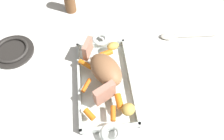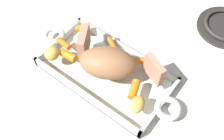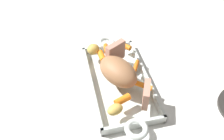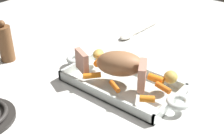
{
  "view_description": "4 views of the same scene",
  "coord_description": "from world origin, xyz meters",
  "px_view_note": "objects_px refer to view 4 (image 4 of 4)",
  "views": [
    {
      "loc": [
        -0.42,
        0.02,
        0.71
      ],
      "look_at": [
        0.01,
        -0.03,
        0.07
      ],
      "focal_mm": 33.66,
      "sensor_mm": 36.0,
      "label": 1
    },
    {
      "loc": [
        0.26,
        -0.32,
        0.67
      ],
      "look_at": [
        0.03,
        -0.0,
        0.05
      ],
      "focal_mm": 42.54,
      "sensor_mm": 36.0,
      "label": 2
    },
    {
      "loc": [
        0.52,
        -0.15,
        0.63
      ],
      "look_at": [
        -0.02,
        -0.02,
        0.06
      ],
      "focal_mm": 36.83,
      "sensor_mm": 36.0,
      "label": 3
    },
    {
      "loc": [
        -0.5,
        0.67,
        0.56
      ],
      "look_at": [
        0.02,
        0.03,
        0.07
      ],
      "focal_mm": 48.55,
      "sensor_mm": 36.0,
      "label": 4
    }
  ],
  "objects_px": {
    "baby_carrot_northwest": "(92,76)",
    "potato_whole": "(171,77)",
    "serving_spoon": "(135,32)",
    "potato_golden_small": "(98,54)",
    "baby_carrot_southwest": "(147,99)",
    "roasting_dish": "(121,83)",
    "pepper_mill": "(5,43)",
    "roast_slice_thin": "(142,75)",
    "roast_slice_thick": "(82,61)",
    "baby_carrot_southeast": "(115,86)",
    "baby_carrot_center_left": "(156,79)",
    "pork_roast": "(120,64)",
    "baby_carrot_northeast": "(99,61)",
    "baby_carrot_center_right": "(163,88)"
  },
  "relations": [
    {
      "from": "pork_roast",
      "to": "roast_slice_thick",
      "type": "xyz_separation_m",
      "value": [
        0.11,
        0.06,
        -0.0
      ]
    },
    {
      "from": "serving_spoon",
      "to": "baby_carrot_center_left",
      "type": "bearing_deg",
      "value": 46.0
    },
    {
      "from": "baby_carrot_northeast",
      "to": "baby_carrot_center_right",
      "type": "distance_m",
      "value": 0.26
    },
    {
      "from": "serving_spoon",
      "to": "pepper_mill",
      "type": "bearing_deg",
      "value": -22.56
    },
    {
      "from": "serving_spoon",
      "to": "baby_carrot_northeast",
      "type": "bearing_deg",
      "value": 18.1
    },
    {
      "from": "roast_slice_thick",
      "to": "pork_roast",
      "type": "bearing_deg",
      "value": -151.46
    },
    {
      "from": "roast_slice_thick",
      "to": "baby_carrot_northeast",
      "type": "relative_size",
      "value": 1.35
    },
    {
      "from": "potato_whole",
      "to": "potato_golden_small",
      "type": "bearing_deg",
      "value": 3.31
    },
    {
      "from": "baby_carrot_center_right",
      "to": "pepper_mill",
      "type": "xyz_separation_m",
      "value": [
        0.59,
        0.14,
        0.02
      ]
    },
    {
      "from": "baby_carrot_center_right",
      "to": "roast_slice_thin",
      "type": "bearing_deg",
      "value": 18.83
    },
    {
      "from": "roast_slice_thin",
      "to": "roast_slice_thick",
      "type": "bearing_deg",
      "value": 12.61
    },
    {
      "from": "baby_carrot_center_left",
      "to": "baby_carrot_southeast",
      "type": "distance_m",
      "value": 0.14
    },
    {
      "from": "roast_slice_thin",
      "to": "serving_spoon",
      "type": "relative_size",
      "value": 0.32
    },
    {
      "from": "roasting_dish",
      "to": "roast_slice_thin",
      "type": "relative_size",
      "value": 6.12
    },
    {
      "from": "roast_slice_thin",
      "to": "baby_carrot_northwest",
      "type": "bearing_deg",
      "value": 21.9
    },
    {
      "from": "baby_carrot_northeast",
      "to": "pepper_mill",
      "type": "height_order",
      "value": "pepper_mill"
    },
    {
      "from": "baby_carrot_southwest",
      "to": "roasting_dish",
      "type": "bearing_deg",
      "value": -24.75
    },
    {
      "from": "serving_spoon",
      "to": "potato_whole",
      "type": "bearing_deg",
      "value": 51.48
    },
    {
      "from": "baby_carrot_southwest",
      "to": "pepper_mill",
      "type": "xyz_separation_m",
      "value": [
        0.59,
        0.06,
        0.02
      ]
    },
    {
      "from": "pepper_mill",
      "to": "roasting_dish",
      "type": "bearing_deg",
      "value": -164.27
    },
    {
      "from": "baby_carrot_center_left",
      "to": "potato_whole",
      "type": "distance_m",
      "value": 0.05
    },
    {
      "from": "potato_whole",
      "to": "potato_golden_small",
      "type": "relative_size",
      "value": 0.93
    },
    {
      "from": "serving_spoon",
      "to": "potato_golden_small",
      "type": "bearing_deg",
      "value": 14.09
    },
    {
      "from": "pork_roast",
      "to": "serving_spoon",
      "type": "bearing_deg",
      "value": -62.55
    },
    {
      "from": "baby_carrot_northwest",
      "to": "potato_whole",
      "type": "xyz_separation_m",
      "value": [
        -0.21,
        -0.13,
        0.01
      ]
    },
    {
      "from": "baby_carrot_northeast",
      "to": "pork_roast",
      "type": "bearing_deg",
      "value": 173.86
    },
    {
      "from": "baby_carrot_southwest",
      "to": "serving_spoon",
      "type": "relative_size",
      "value": 0.17
    },
    {
      "from": "roasting_dish",
      "to": "pepper_mill",
      "type": "height_order",
      "value": "pepper_mill"
    },
    {
      "from": "roast_slice_thick",
      "to": "baby_carrot_southeast",
      "type": "bearing_deg",
      "value": 173.86
    },
    {
      "from": "pork_roast",
      "to": "baby_carrot_southwest",
      "type": "xyz_separation_m",
      "value": [
        -0.15,
        0.07,
        -0.03
      ]
    },
    {
      "from": "baby_carrot_southwest",
      "to": "potato_whole",
      "type": "relative_size",
      "value": 0.91
    },
    {
      "from": "roast_slice_thin",
      "to": "potato_whole",
      "type": "height_order",
      "value": "roast_slice_thin"
    },
    {
      "from": "baby_carrot_southeast",
      "to": "potato_golden_small",
      "type": "xyz_separation_m",
      "value": [
        0.17,
        -0.12,
        0.01
      ]
    },
    {
      "from": "potato_golden_small",
      "to": "pepper_mill",
      "type": "height_order",
      "value": "pepper_mill"
    },
    {
      "from": "roast_slice_thin",
      "to": "baby_carrot_southeast",
      "type": "xyz_separation_m",
      "value": [
        0.06,
        0.06,
        -0.03
      ]
    },
    {
      "from": "roasting_dish",
      "to": "baby_carrot_northwest",
      "type": "relative_size",
      "value": 8.48
    },
    {
      "from": "baby_carrot_center_left",
      "to": "baby_carrot_northwest",
      "type": "distance_m",
      "value": 0.2
    },
    {
      "from": "baby_carrot_southeast",
      "to": "roast_slice_thick",
      "type": "bearing_deg",
      "value": -6.14
    },
    {
      "from": "pork_roast",
      "to": "potato_whole",
      "type": "distance_m",
      "value": 0.17
    },
    {
      "from": "roasting_dish",
      "to": "baby_carrot_southwest",
      "type": "distance_m",
      "value": 0.16
    },
    {
      "from": "roast_slice_thin",
      "to": "baby_carrot_center_left",
      "type": "xyz_separation_m",
      "value": [
        -0.02,
        -0.05,
        -0.03
      ]
    },
    {
      "from": "baby_carrot_southeast",
      "to": "potato_golden_small",
      "type": "distance_m",
      "value": 0.21
    },
    {
      "from": "baby_carrot_center_left",
      "to": "serving_spoon",
      "type": "distance_m",
      "value": 0.46
    },
    {
      "from": "pork_roast",
      "to": "pepper_mill",
      "type": "distance_m",
      "value": 0.45
    },
    {
      "from": "baby_carrot_southeast",
      "to": "baby_carrot_northwest",
      "type": "bearing_deg",
      "value": -1.05
    },
    {
      "from": "baby_carrot_center_left",
      "to": "serving_spoon",
      "type": "height_order",
      "value": "baby_carrot_center_left"
    },
    {
      "from": "pork_roast",
      "to": "pepper_mill",
      "type": "bearing_deg",
      "value": 16.93
    },
    {
      "from": "roasting_dish",
      "to": "baby_carrot_southeast",
      "type": "xyz_separation_m",
      "value": [
        -0.03,
        0.07,
        0.04
      ]
    },
    {
      "from": "pork_roast",
      "to": "serving_spoon",
      "type": "xyz_separation_m",
      "value": [
        0.19,
        -0.37,
        -0.07
      ]
    },
    {
      "from": "baby_carrot_center_right",
      "to": "potato_whole",
      "type": "xyz_separation_m",
      "value": [
        0.0,
        -0.05,
        0.01
      ]
    }
  ]
}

